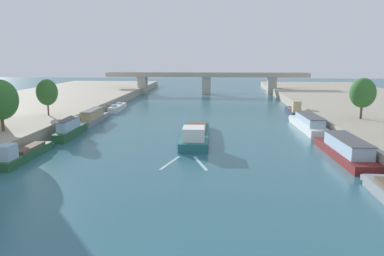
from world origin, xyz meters
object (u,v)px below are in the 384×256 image
Objects in this scene: moored_boat_left_far at (118,108)px; moored_boat_right_end at (294,111)px; moored_boat_right_upstream at (345,149)px; tree_left_nearest at (47,92)px; barge_midriver at (195,134)px; moored_boat_left_downstream at (70,129)px; tree_right_end_of_row at (363,93)px; bridge_far at (206,80)px; moored_boat_left_midway at (23,153)px; tree_left_midway at (0,100)px; moored_boat_left_upstream at (94,117)px; moored_boat_right_gap_after at (308,123)px.

moored_boat_left_far is 1.00× the size of moored_boat_right_end.
moored_boat_right_upstream is 2.47× the size of tree_left_nearest.
barge_midriver is 28.81m from tree_left_nearest.
moored_boat_left_downstream is 0.69× the size of moored_boat_right_upstream.
tree_right_end_of_row is (27.52, 8.97, 5.50)m from barge_midriver.
tree_right_end_of_row is at bearing 10.19° from moored_boat_left_downstream.
tree_right_end_of_row is 67.45m from bridge_far.
moored_boat_left_midway is 11.29m from tree_left_midway.
moored_boat_right_upstream is (39.52, 3.53, 0.31)m from moored_boat_left_midway.
tree_left_midway is 80.27m from bridge_far.
moored_boat_right_end is at bearing 13.84° from moored_boat_left_upstream.
bridge_far is (-28.03, 61.32, -1.83)m from tree_right_end_of_row.
barge_midriver is 19.71m from moored_boat_left_downstream.
tree_left_midway reaches higher than moored_boat_left_far.
moored_boat_right_gap_after is (-0.20, 18.64, -0.02)m from moored_boat_right_upstream.
barge_midriver is at bearing 154.45° from moored_boat_right_upstream.
tree_right_end_of_row is 0.10× the size of bridge_far.
moored_boat_right_end is (0.11, 33.01, -0.08)m from moored_boat_right_upstream.
moored_boat_left_upstream is at bearing 149.63° from moored_boat_right_upstream.
moored_boat_right_upstream is 0.96× the size of moored_boat_right_gap_after.
moored_boat_right_end is (39.73, 9.79, -0.01)m from moored_boat_left_upstream.
tree_right_end_of_row reaches higher than moored_boat_right_gap_after.
moored_boat_right_gap_after is (38.99, -20.33, 0.44)m from moored_boat_left_far.
bridge_far is (26.38, 61.42, -1.60)m from tree_left_nearest.
barge_midriver reaches higher than moored_boat_left_upstream.
moored_boat_right_gap_after is 0.25× the size of bridge_far.
moored_boat_left_far is at bearing 156.33° from tree_right_end_of_row.
moored_boat_left_far is (-0.30, 29.32, -0.58)m from moored_boat_left_downstream.
moored_boat_left_downstream is 29.32m from moored_boat_left_far.
moored_boat_right_gap_after is 2.58× the size of tree_left_nearest.
barge_midriver is 1.41× the size of moored_boat_left_upstream.
tree_left_nearest is 54.42m from tree_right_end_of_row.
moored_boat_right_upstream is 2.33× the size of tree_right_end_of_row.
moored_boat_right_upstream is 49.75m from tree_left_nearest.
bridge_far is at bearing 70.80° from tree_left_midway.
moored_boat_left_far is 0.66× the size of moored_boat_right_gap_after.
tree_left_nearest is (-6.90, -20.93, 5.53)m from moored_boat_left_far.
tree_left_nearest is at bearing -179.89° from tree_right_end_of_row.
moored_boat_right_gap_after is at bearing 13.08° from moored_boat_left_downstream.
moored_boat_right_end is at bearing 88.77° from moored_boat_right_gap_after.
barge_midriver reaches higher than moored_boat_right_upstream.
moored_boat_right_upstream is 20.66m from tree_right_end_of_row.
tree_right_end_of_row is (47.96, -5.08, 5.36)m from moored_boat_left_upstream.
moored_boat_left_upstream is at bearing 145.50° from barge_midriver.
tree_left_nearest is at bearing -141.31° from moored_boat_left_upstream.
tree_right_end_of_row is at bearing 0.11° from tree_left_nearest.
tree_right_end_of_row is at bearing -6.04° from moored_boat_left_upstream.
moored_boat_left_downstream is at bearing -86.88° from moored_boat_left_upstream.
bridge_far is (19.49, 40.49, 3.92)m from moored_boat_left_far.
bridge_far is (19.83, 82.99, 3.77)m from moored_boat_left_midway.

